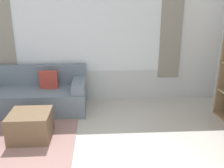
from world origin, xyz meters
TOP-DOWN VIEW (x-y plane):
  - wall_back at (0.00, 3.35)m, footprint 6.70×0.11m
  - couch_main at (-1.08, 2.87)m, footprint 2.05×0.88m
  - ottoman at (-0.87, 1.77)m, footprint 0.62×0.58m

SIDE VIEW (x-z plane):
  - ottoman at x=-0.87m, z-range 0.00..0.43m
  - couch_main at x=-1.08m, z-range -0.11..0.72m
  - wall_back at x=0.00m, z-range 0.01..2.71m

